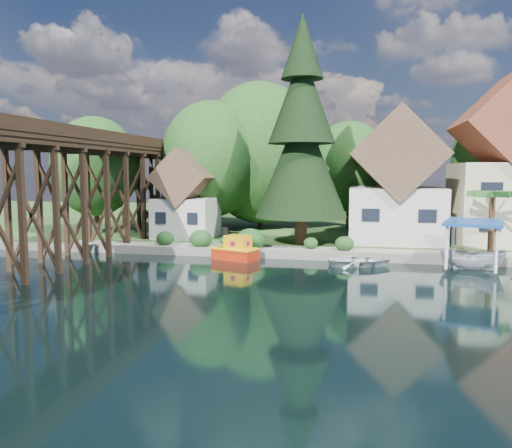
# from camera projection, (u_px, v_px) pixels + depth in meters

# --- Properties ---
(ground) EXTENTS (140.00, 140.00, 0.00)m
(ground) POSITION_uv_depth(u_px,v_px,m) (286.00, 284.00, 28.24)
(ground) COLOR black
(ground) RESTS_ON ground
(bank) EXTENTS (140.00, 52.00, 0.50)m
(bank) POSITION_uv_depth(u_px,v_px,m) (325.00, 221.00, 61.35)
(bank) COLOR #27451B
(bank) RESTS_ON ground
(seawall) EXTENTS (60.00, 0.40, 0.62)m
(seawall) POSITION_uv_depth(u_px,v_px,m) (358.00, 257.00, 35.21)
(seawall) COLOR slate
(seawall) RESTS_ON ground
(promenade) EXTENTS (50.00, 2.60, 0.06)m
(promenade) POSITION_uv_depth(u_px,v_px,m) (386.00, 252.00, 36.06)
(promenade) COLOR gray
(promenade) RESTS_ON bank
(trestle_bridge) EXTENTS (4.12, 44.18, 9.30)m
(trestle_bridge) POSITION_uv_depth(u_px,v_px,m) (77.00, 185.00, 35.89)
(trestle_bridge) COLOR black
(trestle_bridge) RESTS_ON ground
(house_left) EXTENTS (7.64, 8.64, 11.02)m
(house_left) POSITION_uv_depth(u_px,v_px,m) (396.00, 186.00, 41.91)
(house_left) COLOR beige
(house_left) RESTS_ON bank
(house_center) EXTENTS (8.65, 9.18, 13.89)m
(house_center) POSITION_uv_depth(u_px,v_px,m) (510.00, 170.00, 40.48)
(house_center) COLOR beige
(house_center) RESTS_ON bank
(shed) EXTENTS (5.09, 5.40, 7.85)m
(shed) POSITION_uv_depth(u_px,v_px,m) (186.00, 200.00, 44.15)
(shed) COLOR beige
(shed) RESTS_ON bank
(bg_trees) EXTENTS (49.90, 13.30, 10.57)m
(bg_trees) POSITION_uv_depth(u_px,v_px,m) (328.00, 162.00, 47.99)
(bg_trees) COLOR #382314
(bg_trees) RESTS_ON bank
(shrubs) EXTENTS (15.76, 2.47, 1.70)m
(shrubs) POSITION_uv_depth(u_px,v_px,m) (244.00, 239.00, 38.04)
(shrubs) COLOR #163F19
(shrubs) RESTS_ON bank
(conifer) EXTENTS (7.29, 7.29, 17.96)m
(conifer) POSITION_uv_depth(u_px,v_px,m) (302.00, 136.00, 39.14)
(conifer) COLOR #382314
(conifer) RESTS_ON bank
(palm_tree) EXTENTS (3.98, 3.98, 4.73)m
(palm_tree) POSITION_uv_depth(u_px,v_px,m) (493.00, 196.00, 34.93)
(palm_tree) COLOR #382314
(palm_tree) RESTS_ON bank
(tugboat) EXTENTS (3.64, 2.79, 2.34)m
(tugboat) POSITION_uv_depth(u_px,v_px,m) (236.00, 250.00, 35.83)
(tugboat) COLOR red
(tugboat) RESTS_ON ground
(boat_white_a) EXTENTS (4.82, 3.91, 0.88)m
(boat_white_a) POSITION_uv_depth(u_px,v_px,m) (360.00, 260.00, 33.45)
(boat_white_a) COLOR silver
(boat_white_a) RESTS_ON ground
(boat_canopy) EXTENTS (4.56, 5.65, 3.18)m
(boat_canopy) POSITION_uv_depth(u_px,v_px,m) (473.00, 249.00, 32.05)
(boat_canopy) COLOR silver
(boat_canopy) RESTS_ON ground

